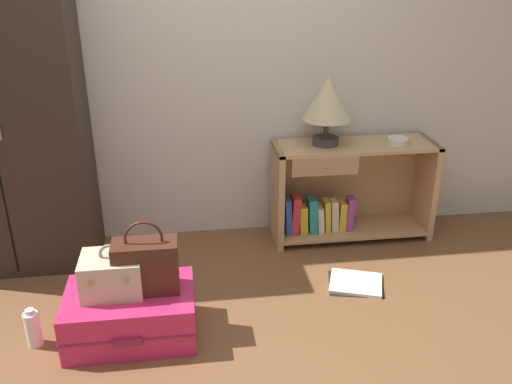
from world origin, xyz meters
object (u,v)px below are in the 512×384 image
object	(u,v)px
suitcase_large	(131,314)
handbag	(146,265)
bookshelf	(344,192)
table_lamp	(328,101)
bottle	(33,328)
train_case	(112,274)
bowl	(398,141)
wardrobe	(2,120)
open_book_on_floor	(356,283)

from	to	relation	value
suitcase_large	handbag	xyz separation A→B (m)	(0.10, 0.02, 0.27)
bookshelf	handbag	xyz separation A→B (m)	(-1.29, -0.91, 0.07)
table_lamp	bottle	size ratio (longest dim) A/B	2.08
train_case	bottle	world-z (taller)	train_case
bowl	suitcase_large	size ratio (longest dim) A/B	0.21
train_case	bookshelf	bearing A→B (deg)	31.75
table_lamp	train_case	xyz separation A→B (m)	(-1.31, -0.91, -0.61)
bookshelf	handbag	distance (m)	1.58
bowl	bottle	size ratio (longest dim) A/B	0.64
table_lamp	suitcase_large	size ratio (longest dim) A/B	0.67
bookshelf	suitcase_large	world-z (taller)	bookshelf
wardrobe	open_book_on_floor	xyz separation A→B (m)	(2.02, -0.57, -0.92)
bookshelf	suitcase_large	size ratio (longest dim) A/B	1.64
train_case	handbag	distance (m)	0.18
train_case	handbag	bearing A→B (deg)	-3.66
table_lamp	bottle	distance (m)	2.14
table_lamp	wardrobe	bearing A→B (deg)	-178.19
table_lamp	train_case	size ratio (longest dim) A/B	1.47
table_lamp	bottle	bearing A→B (deg)	-151.22
suitcase_large	wardrobe	bearing A→B (deg)	129.65
bowl	open_book_on_floor	size ratio (longest dim) A/B	0.36
handbag	bookshelf	bearing A→B (deg)	35.36
bowl	handbag	size ratio (longest dim) A/B	0.35
suitcase_large	train_case	xyz separation A→B (m)	(-0.07, 0.03, 0.23)
suitcase_large	bottle	xyz separation A→B (m)	(-0.49, -0.01, -0.03)
handbag	bottle	bearing A→B (deg)	-177.21
suitcase_large	train_case	bearing A→B (deg)	158.56
train_case	table_lamp	bearing A→B (deg)	34.69
bookshelf	suitcase_large	xyz separation A→B (m)	(-1.38, -0.93, -0.20)
bookshelf	table_lamp	size ratio (longest dim) A/B	2.44
table_lamp	open_book_on_floor	size ratio (longest dim) A/B	1.18
train_case	handbag	size ratio (longest dim) A/B	0.77
bookshelf	open_book_on_floor	world-z (taller)	bookshelf
suitcase_large	open_book_on_floor	bearing A→B (deg)	12.98
suitcase_large	bottle	bearing A→B (deg)	-178.79
bookshelf	bowl	bearing A→B (deg)	-9.10
bowl	bottle	distance (m)	2.44
bookshelf	suitcase_large	distance (m)	1.68
wardrobe	train_case	xyz separation A→B (m)	(0.65, -0.84, -0.57)
handbag	suitcase_large	bearing A→B (deg)	-169.40
table_lamp	open_book_on_floor	xyz separation A→B (m)	(0.06, -0.64, -0.96)
suitcase_large	open_book_on_floor	size ratio (longest dim) A/B	1.76
suitcase_large	bottle	size ratio (longest dim) A/B	3.10
bowl	bookshelf	bearing A→B (deg)	170.90
bowl	wardrobe	bearing A→B (deg)	-179.86
train_case	bottle	bearing A→B (deg)	-174.54
table_lamp	bottle	xyz separation A→B (m)	(-1.72, -0.94, -0.87)
wardrobe	table_lamp	size ratio (longest dim) A/B	4.22
open_book_on_floor	bottle	bearing A→B (deg)	-170.17
wardrobe	bottle	distance (m)	1.24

